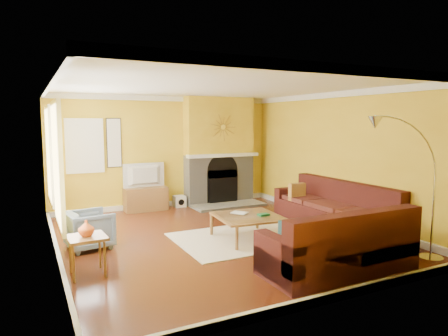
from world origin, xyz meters
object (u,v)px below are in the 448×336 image
sectional_sofa (302,215)px  coffee_table (248,227)px  media_console (146,199)px  side_table (87,256)px  armchair (90,230)px  arc_lamp (407,193)px

sectional_sofa → coffee_table: size_ratio=3.38×
media_console → sectional_sofa: bearing=-63.4°
media_console → side_table: size_ratio=1.83×
media_console → armchair: size_ratio=1.44×
coffee_table → arc_lamp: bearing=-59.1°
media_console → arc_lamp: size_ratio=0.46×
sectional_sofa → media_console: 4.03m
coffee_table → side_table: 2.84m
media_console → armchair: 2.88m
side_table → arc_lamp: (4.12, -1.70, 0.80)m
coffee_table → armchair: bearing=164.9°
media_console → arc_lamp: arc_lamp is taller
arc_lamp → coffee_table: bearing=120.9°
coffee_table → armchair: 2.69m
sectional_sofa → arc_lamp: arc_lamp is taller
sectional_sofa → armchair: 3.61m
armchair → media_console: bearing=-42.7°
arc_lamp → media_console: bearing=113.6°
media_console → arc_lamp: 5.84m
sectional_sofa → side_table: sectional_sofa is taller
sectional_sofa → media_console: size_ratio=3.72×
sectional_sofa → coffee_table: sectional_sofa is taller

